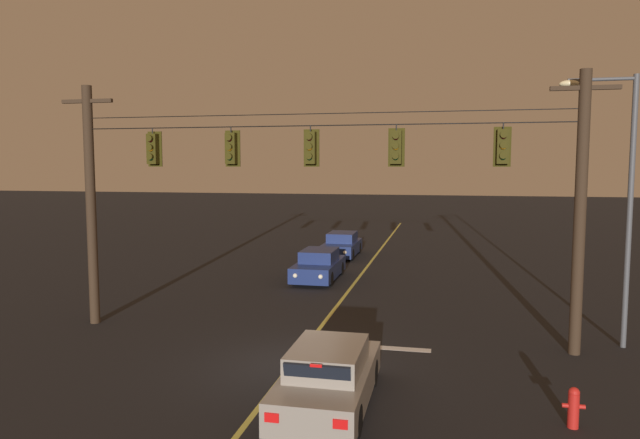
# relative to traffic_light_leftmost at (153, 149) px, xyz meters

# --- Properties ---
(ground_plane) EXTENTS (180.00, 180.00, 0.00)m
(ground_plane) POSITION_rel_traffic_light_leftmost_xyz_m (5.24, -2.64, -5.81)
(ground_plane) COLOR black
(lane_centre_stripe) EXTENTS (0.14, 60.00, 0.01)m
(lane_centre_stripe) POSITION_rel_traffic_light_leftmost_xyz_m (5.24, 6.02, -5.80)
(lane_centre_stripe) COLOR #D1C64C
(lane_centre_stripe) RESTS_ON ground
(stop_bar_paint) EXTENTS (3.40, 0.36, 0.01)m
(stop_bar_paint) POSITION_rel_traffic_light_leftmost_xyz_m (7.14, -0.58, -5.80)
(stop_bar_paint) COLOR silver
(stop_bar_paint) RESTS_ON ground
(signal_span_assembly) EXTENTS (16.87, 0.32, 7.86)m
(signal_span_assembly) POSITION_rel_traffic_light_leftmost_xyz_m (5.24, 0.02, -1.73)
(signal_span_assembly) COLOR #38281C
(signal_span_assembly) RESTS_ON ground
(traffic_light_leftmost) EXTENTS (0.48, 0.41, 1.22)m
(traffic_light_leftmost) POSITION_rel_traffic_light_leftmost_xyz_m (0.00, 0.00, 0.00)
(traffic_light_leftmost) COLOR black
(traffic_light_left_inner) EXTENTS (0.48, 0.41, 1.22)m
(traffic_light_left_inner) POSITION_rel_traffic_light_leftmost_xyz_m (2.65, 0.00, 0.00)
(traffic_light_left_inner) COLOR black
(traffic_light_centre) EXTENTS (0.48, 0.41, 1.22)m
(traffic_light_centre) POSITION_rel_traffic_light_leftmost_xyz_m (5.17, 0.00, 0.00)
(traffic_light_centre) COLOR black
(traffic_light_right_inner) EXTENTS (0.48, 0.41, 1.22)m
(traffic_light_right_inner) POSITION_rel_traffic_light_leftmost_xyz_m (7.72, 0.00, 0.00)
(traffic_light_right_inner) COLOR black
(traffic_light_rightmost) EXTENTS (0.48, 0.41, 1.22)m
(traffic_light_rightmost) POSITION_rel_traffic_light_leftmost_xyz_m (10.69, 0.00, 0.00)
(traffic_light_rightmost) COLOR black
(car_waiting_near_lane) EXTENTS (1.80, 4.33, 1.39)m
(car_waiting_near_lane) POSITION_rel_traffic_light_leftmost_xyz_m (6.72, -4.87, -5.16)
(car_waiting_near_lane) COLOR gray
(car_waiting_near_lane) RESTS_ON ground
(car_oncoming_lead) EXTENTS (1.80, 4.42, 1.39)m
(car_oncoming_lead) POSITION_rel_traffic_light_leftmost_xyz_m (3.49, 8.83, -5.16)
(car_oncoming_lead) COLOR navy
(car_oncoming_lead) RESTS_ON ground
(car_oncoming_trailing) EXTENTS (1.80, 4.42, 1.39)m
(car_oncoming_trailing) POSITION_rel_traffic_light_leftmost_xyz_m (3.33, 15.82, -5.16)
(car_oncoming_trailing) COLOR navy
(car_oncoming_trailing) RESTS_ON ground
(street_lamp_corner) EXTENTS (2.11, 0.30, 7.82)m
(street_lamp_corner) POSITION_rel_traffic_light_leftmost_xyz_m (13.98, 0.97, -1.09)
(street_lamp_corner) COLOR #4C4F54
(street_lamp_corner) RESTS_ON ground
(fire_hydrant) EXTENTS (0.44, 0.22, 0.84)m
(fire_hydrant) POSITION_rel_traffic_light_leftmost_xyz_m (11.75, -4.86, -5.37)
(fire_hydrant) COLOR red
(fire_hydrant) RESTS_ON ground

